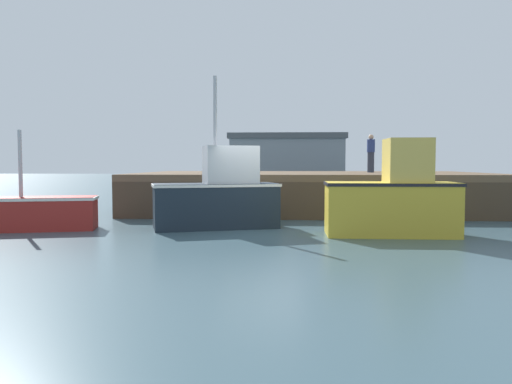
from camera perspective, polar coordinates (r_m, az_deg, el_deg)
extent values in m
cube|color=#38515B|center=(14.62, 0.53, -4.59)|extent=(120.00, 160.00, 0.10)
cube|color=brown|center=(21.47, 6.36, 1.89)|extent=(14.44, 8.55, 0.25)
cube|color=#433527|center=(17.36, 7.08, -1.02)|extent=(14.44, 0.24, 1.32)
cylinder|color=#433527|center=(18.33, -14.73, -0.88)|extent=(0.36, 0.36, 1.32)
cylinder|color=#433527|center=(17.47, 7.06, -1.00)|extent=(0.36, 0.36, 1.32)
cylinder|color=#433527|center=(25.71, -3.82, 0.38)|extent=(0.36, 0.36, 1.32)
cylinder|color=#433527|center=(26.09, 15.41, 0.31)|extent=(0.36, 0.36, 1.32)
cylinder|color=#433527|center=(17.58, -4.10, -0.95)|extent=(6.85, 0.18, 1.23)
cube|color=maroon|center=(16.04, -25.27, -2.27)|extent=(4.30, 2.09, 0.98)
cube|color=silver|center=(16.01, -25.31, -0.71)|extent=(4.38, 2.14, 0.08)
cylinder|color=#B7B7BC|center=(15.98, -25.40, 2.96)|extent=(0.11, 0.11, 1.95)
cube|color=#19232D|center=(15.12, -4.66, -1.57)|extent=(3.94, 2.49, 1.35)
cube|color=silver|center=(15.08, -4.67, 0.80)|extent=(4.02, 2.54, 0.08)
cube|color=#B2B7BC|center=(15.15, -2.96, 3.14)|extent=(1.84, 1.58, 1.13)
cylinder|color=#B7B7BC|center=(15.15, -4.71, 9.23)|extent=(0.11, 0.11, 2.09)
cube|color=gold|center=(13.98, 15.15, -1.88)|extent=(3.46, 1.46, 1.45)
cube|color=black|center=(13.94, 15.19, 0.89)|extent=(3.53, 1.49, 0.08)
cube|color=gold|center=(14.02, 16.96, 3.48)|extent=(1.15, 1.20, 1.17)
cylinder|color=#2D3342|center=(22.22, 13.01, 3.33)|extent=(0.29, 0.29, 0.88)
cylinder|color=navy|center=(22.23, 13.04, 5.18)|extent=(0.34, 0.34, 0.55)
sphere|color=tan|center=(22.25, 13.05, 6.17)|extent=(0.22, 0.22, 0.22)
cube|color=gray|center=(47.04, 3.55, 3.43)|extent=(10.16, 6.68, 4.18)
cube|color=#494C4F|center=(47.11, 3.56, 6.28)|extent=(10.56, 6.95, 0.50)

